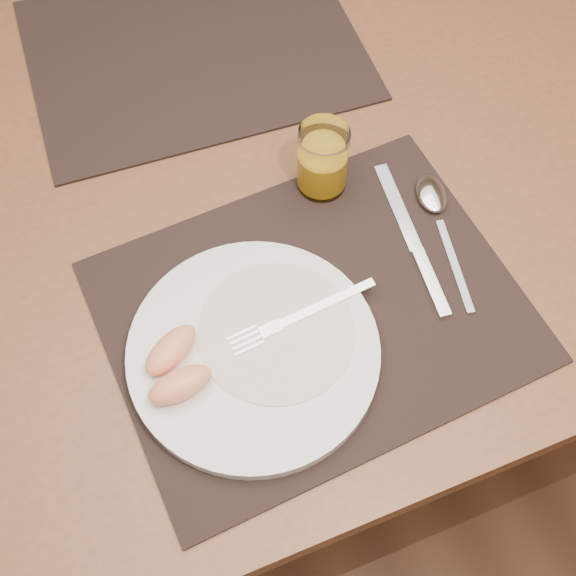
# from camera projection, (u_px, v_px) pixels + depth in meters

# --- Properties ---
(ground) EXTENTS (5.00, 5.00, 0.00)m
(ground) POSITION_uv_depth(u_px,v_px,m) (265.00, 385.00, 1.56)
(ground) COLOR brown
(ground) RESTS_ON ground
(table) EXTENTS (1.40, 0.90, 0.75)m
(table) POSITION_uv_depth(u_px,v_px,m) (251.00, 205.00, 0.98)
(table) COLOR brown
(table) RESTS_ON ground
(placemat_near) EXTENTS (0.47, 0.38, 0.00)m
(placemat_near) POSITION_uv_depth(u_px,v_px,m) (313.00, 311.00, 0.80)
(placemat_near) COLOR black
(placemat_near) RESTS_ON table
(placemat_far) EXTENTS (0.47, 0.37, 0.00)m
(placemat_far) POSITION_uv_depth(u_px,v_px,m) (194.00, 49.00, 1.00)
(placemat_far) COLOR black
(placemat_far) RESTS_ON table
(plate) EXTENTS (0.27, 0.27, 0.02)m
(plate) POSITION_uv_depth(u_px,v_px,m) (254.00, 352.00, 0.77)
(plate) COLOR white
(plate) RESTS_ON placemat_near
(plate_dressing) EXTENTS (0.17, 0.17, 0.00)m
(plate_dressing) POSITION_uv_depth(u_px,v_px,m) (276.00, 331.00, 0.77)
(plate_dressing) COLOR white
(plate_dressing) RESTS_ON plate
(fork) EXTENTS (0.18, 0.03, 0.00)m
(fork) POSITION_uv_depth(u_px,v_px,m) (291.00, 320.00, 0.78)
(fork) COLOR silver
(fork) RESTS_ON plate
(knife) EXTENTS (0.04, 0.22, 0.01)m
(knife) POSITION_uv_depth(u_px,v_px,m) (417.00, 250.00, 0.84)
(knife) COLOR silver
(knife) RESTS_ON placemat_near
(spoon) EXTENTS (0.06, 0.19, 0.01)m
(spoon) POSITION_uv_depth(u_px,v_px,m) (435.00, 204.00, 0.87)
(spoon) COLOR silver
(spoon) RESTS_ON placemat_near
(juice_glass) EXTENTS (0.06, 0.06, 0.09)m
(juice_glass) POSITION_uv_depth(u_px,v_px,m) (322.00, 162.00, 0.85)
(juice_glass) COLOR white
(juice_glass) RESTS_ON placemat_near
(grapefruit_wedges) EXTENTS (0.08, 0.09, 0.03)m
(grapefruit_wedges) POSITION_uv_depth(u_px,v_px,m) (175.00, 367.00, 0.74)
(grapefruit_wedges) COLOR #FF9B68
(grapefruit_wedges) RESTS_ON plate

